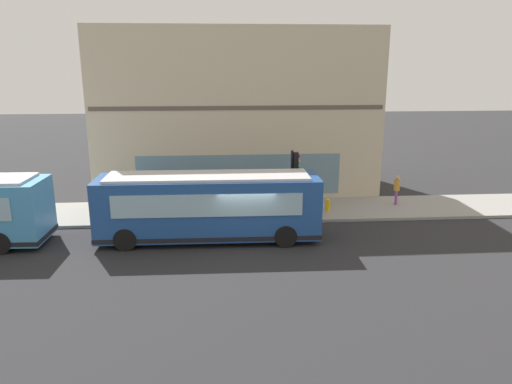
# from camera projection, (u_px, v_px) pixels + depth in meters

# --- Properties ---
(ground) EXTENTS (120.00, 120.00, 0.00)m
(ground) POSITION_uv_depth(u_px,v_px,m) (246.00, 243.00, 21.99)
(ground) COLOR #262628
(sidewalk_curb) EXTENTS (4.19, 40.00, 0.15)m
(sidewalk_curb) POSITION_uv_depth(u_px,v_px,m) (241.00, 211.00, 26.49)
(sidewalk_curb) COLOR gray
(sidewalk_curb) RESTS_ON ground
(building_corner) EXTENTS (7.63, 16.86, 9.94)m
(building_corner) POSITION_uv_depth(u_px,v_px,m) (236.00, 111.00, 30.90)
(building_corner) COLOR beige
(building_corner) RESTS_ON ground
(city_bus_nearside) EXTENTS (2.73, 10.08, 3.07)m
(city_bus_nearside) POSITION_uv_depth(u_px,v_px,m) (208.00, 207.00, 22.04)
(city_bus_nearside) COLOR #1E478C
(city_bus_nearside) RESTS_ON ground
(traffic_light_near_corner) EXTENTS (0.32, 0.49, 3.54)m
(traffic_light_near_corner) POSITION_uv_depth(u_px,v_px,m) (294.00, 171.00, 24.40)
(traffic_light_near_corner) COLOR black
(traffic_light_near_corner) RESTS_ON sidewalk_curb
(fire_hydrant) EXTENTS (0.35, 0.35, 0.74)m
(fire_hydrant) POSITION_uv_depth(u_px,v_px,m) (328.00, 205.00, 26.06)
(fire_hydrant) COLOR yellow
(fire_hydrant) RESTS_ON sidewalk_curb
(pedestrian_by_light_pole) EXTENTS (0.32, 0.32, 1.67)m
(pedestrian_by_light_pole) POSITION_uv_depth(u_px,v_px,m) (397.00, 188.00, 27.22)
(pedestrian_by_light_pole) COLOR #8C3F8C
(pedestrian_by_light_pole) RESTS_ON sidewalk_curb
(pedestrian_near_hydrant) EXTENTS (0.32, 0.32, 1.61)m
(pedestrian_near_hydrant) POSITION_uv_depth(u_px,v_px,m) (180.00, 195.00, 25.81)
(pedestrian_near_hydrant) COLOR silver
(pedestrian_near_hydrant) RESTS_ON sidewalk_curb
(pedestrian_near_building_entrance) EXTENTS (0.32, 0.32, 1.61)m
(pedestrian_near_building_entrance) POSITION_uv_depth(u_px,v_px,m) (171.00, 201.00, 24.70)
(pedestrian_near_building_entrance) COLOR #3359A5
(pedestrian_near_building_entrance) RESTS_ON sidewalk_curb
(newspaper_vending_box) EXTENTS (0.44, 0.43, 0.90)m
(newspaper_vending_box) POSITION_uv_depth(u_px,v_px,m) (306.00, 201.00, 26.43)
(newspaper_vending_box) COLOR #263F99
(newspaper_vending_box) RESTS_ON sidewalk_curb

